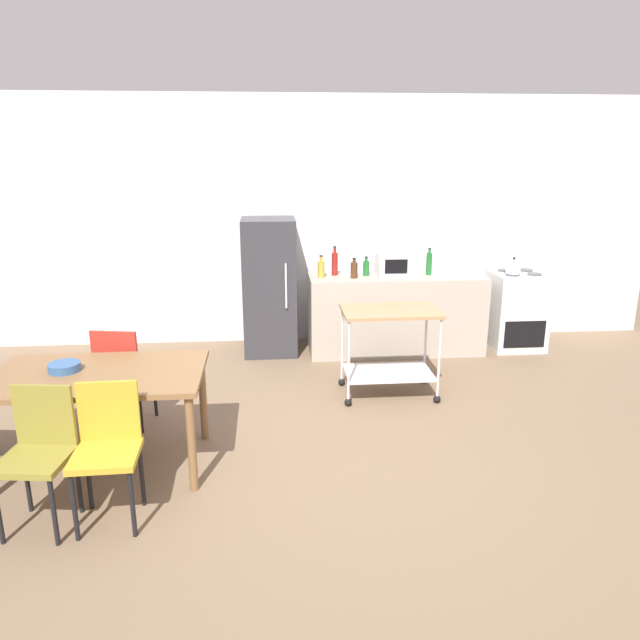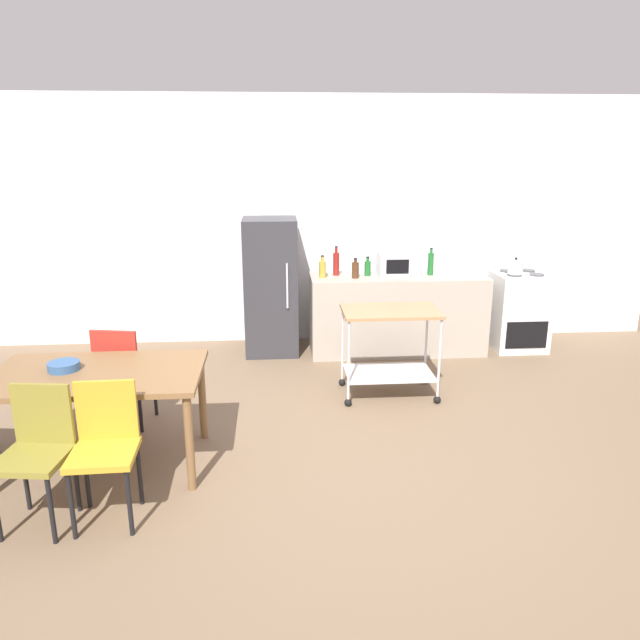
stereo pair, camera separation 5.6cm
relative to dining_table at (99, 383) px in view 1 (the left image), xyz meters
The scene contains 18 objects.
ground_plane 1.93m from the dining_table, ahead, with size 12.00×12.00×0.00m, color brown.
back_wall 3.62m from the dining_table, 59.44° to the left, with size 8.40×0.12×2.90m, color white.
kitchen_counter 3.65m from the dining_table, 42.20° to the left, with size 2.00×0.64×0.90m, color #A89E8E.
dining_table is the anchor object (origin of this frame).
chair_mustard 0.71m from the dining_table, 72.44° to the right, with size 0.41×0.41×0.89m.
chair_olive 0.73m from the dining_table, 106.37° to the right, with size 0.45×0.45×0.89m.
chair_red 0.68m from the dining_table, 89.61° to the left, with size 0.46×0.46×0.89m.
stove_oven 4.83m from the dining_table, 30.73° to the left, with size 0.60×0.61×0.92m.
refrigerator 2.84m from the dining_table, 63.87° to the left, with size 0.60×0.63×1.55m.
kitchen_cart 2.65m from the dining_table, 26.31° to the left, with size 0.91×0.57×0.85m.
bottle_vinegar 3.05m from the dining_table, 52.89° to the left, with size 0.08×0.08×0.25m.
bottle_soda 3.25m from the dining_table, 51.83° to the left, with size 0.07×0.07×0.33m.
bottle_sparkling_water 3.24m from the dining_table, 47.15° to the left, with size 0.08×0.08×0.23m.
bottle_olive_oil 3.44m from the dining_table, 46.64° to the left, with size 0.07×0.07×0.22m.
microwave 3.70m from the dining_table, 42.77° to the left, with size 0.46×0.35×0.26m.
bottle_sesame_oil 3.96m from the dining_table, 38.81° to the left, with size 0.07×0.07×0.31m.
fruit_bowl 0.27m from the dining_table, 168.52° to the left, with size 0.22×0.22×0.06m, color #33598C.
kettle 4.69m from the dining_table, 30.43° to the left, with size 0.24×0.17×0.19m.
Camera 1 is at (-0.55, -4.02, 2.31)m, focal length 33.77 mm.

